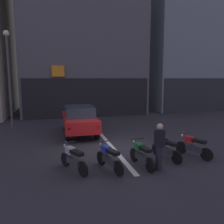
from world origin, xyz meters
name	(u,v)px	position (x,y,z in m)	size (l,w,h in m)	color
ground_plane	(114,149)	(0.00, 0.00, 0.00)	(120.00, 120.00, 0.00)	#2B2B30
lane_centre_line	(92,124)	(0.00, 6.00, 0.00)	(0.20, 18.00, 0.01)	silver
building_mid_block	(81,22)	(0.22, 12.80, 8.49)	(10.68, 8.34, 17.02)	#56565B
building_far_right	(189,54)	(12.00, 12.80, 5.84)	(9.97, 7.54, 11.71)	gray
car_red_crossing_near	(79,119)	(-1.18, 3.12, 0.89)	(1.80, 4.12, 1.64)	black
street_lamp	(9,69)	(-5.16, 5.51, 3.73)	(0.36, 0.36, 6.03)	#47474C
motorcycle_silver_row_leftmost	(73,158)	(-1.99, -2.04, 0.46)	(0.81, 1.53, 0.98)	black
motorcycle_blue_row_left_mid	(109,157)	(-0.78, -2.26, 0.46)	(0.67, 1.61, 0.98)	black
motorcycle_green_row_centre	(141,154)	(0.44, -2.24, 0.46)	(0.55, 1.66, 0.98)	black
motorcycle_black_row_right_mid	(166,148)	(1.66, -1.82, 0.46)	(0.61, 1.63, 0.98)	black
motorcycle_red_row_rightmost	(193,146)	(2.87, -1.83, 0.46)	(0.76, 1.56, 0.98)	black
person_by_motorcycles	(159,147)	(0.91, -2.72, 0.86)	(0.42, 0.38, 1.67)	#23232D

